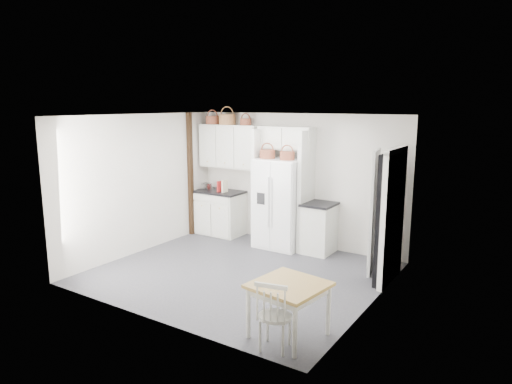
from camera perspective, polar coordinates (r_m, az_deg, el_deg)
The scene contains 27 objects.
floor at distance 7.76m, azimuth -2.04°, elevation -10.05°, with size 4.50×4.50×0.00m, color #303136.
ceiling at distance 7.24m, azimuth -2.19°, elevation 9.53°, with size 4.50×4.50×0.00m, color white.
wall_back at distance 9.07m, azimuth 5.12°, elevation 1.54°, with size 4.50×4.50×0.00m, color silver.
wall_left at distance 8.85m, azimuth -14.16°, elevation 1.01°, with size 4.00×4.00×0.00m, color silver.
wall_right at distance 6.41m, azimuth 14.67°, elevation -2.78°, with size 4.00×4.00×0.00m, color silver.
refrigerator at distance 8.89m, azimuth 3.07°, elevation -1.42°, with size 0.90×0.73×1.75m, color white.
base_cab_left at distance 9.89m, azimuth -4.48°, elevation -2.66°, with size 0.98×0.62×0.91m, color white.
base_cab_right at distance 8.71m, azimuth 7.91°, elevation -4.59°, with size 0.52×0.62×0.92m, color white.
dining_table at distance 5.70m, azimuth 4.10°, elevation -14.49°, with size 0.81×0.81×0.68m, color olive.
windsor_chair at distance 5.40m, azimuth 2.41°, elevation -15.28°, with size 0.39×0.35×0.79m, color white.
counter_left at distance 9.79m, azimuth -4.52°, elevation 0.04°, with size 1.02×0.66×0.04m, color black.
counter_right at distance 8.60m, azimuth 7.99°, elevation -1.52°, with size 0.56×0.67×0.04m, color black.
toaster at distance 9.87m, azimuth -6.17°, elevation 0.69°, with size 0.22×0.13×0.16m, color silver.
cookbook_red at distance 9.66m, azimuth -4.53°, elevation 0.71°, with size 0.03×0.15×0.23m, color red.
cookbook_cream at distance 9.58m, azimuth -3.92°, elevation 0.73°, with size 0.04×0.17×0.26m, color beige.
basket_upper_a at distance 9.88m, azimuth -5.46°, elevation 8.93°, with size 0.30×0.30×0.17m, color maroon.
basket_upper_b at distance 9.65m, azimuth -3.63°, elevation 9.04°, with size 0.37×0.37×0.22m, color brown.
basket_upper_c at distance 9.38m, azimuth -1.31°, elevation 8.76°, with size 0.24×0.24×0.14m, color maroon.
basket_fridge_a at distance 8.78m, azimuth 1.42°, elevation 4.75°, with size 0.31×0.31×0.16m, color maroon.
basket_fridge_b at distance 8.56m, azimuth 3.92°, elevation 4.53°, with size 0.29×0.29×0.15m, color maroon.
upper_cabinet at distance 9.64m, azimuth -3.25°, elevation 5.72°, with size 1.40×0.34×0.90m, color white.
bridge_cabinet at distance 8.90m, azimuth 3.84°, elevation 6.73°, with size 1.12×0.34×0.45m, color white.
fridge_panel_left at distance 9.17m, azimuth 0.58°, elevation 0.73°, with size 0.08×0.60×2.30m, color white.
fridge_panel_right at distance 8.68m, azimuth 6.29°, elevation 0.07°, with size 0.08×0.60×2.30m, color white.
trim_post at distance 9.77m, azimuth -8.19°, elevation 2.15°, with size 0.09×0.09×2.60m, color black.
doorway_void at distance 7.43m, azimuth 16.34°, elevation -3.17°, with size 0.18×0.85×2.05m, color black.
door_slab at distance 7.84m, azimuth 14.52°, elevation -2.33°, with size 0.80×0.04×2.05m, color white.
Camera 1 is at (4.14, -5.93, 2.79)m, focal length 32.00 mm.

